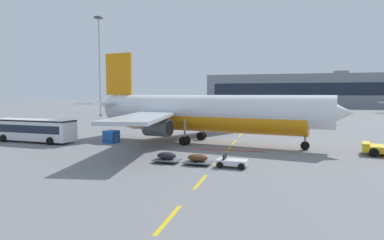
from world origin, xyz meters
The scene contains 8 objects.
apron_paint_markings centered at (18.00, 37.41, 0.00)m, with size 8.00×94.63×0.01m.
airliner_foreground centered at (14.22, 26.78, 3.95)m, with size 34.69×34.02×12.20m.
apron_shuttle_bus centered at (-7.79, 21.96, 1.75)m, with size 12.20×3.72×3.00m.
catering_truck centered at (-0.54, 45.71, 1.65)m, with size 3.36×7.25×3.14m.
baggage_train centered at (16.55, 13.97, 0.52)m, with size 8.67×2.06×1.14m.
uld_cargo_container centered at (2.58, 23.90, 0.80)m, with size 1.86×1.82×1.60m.
apron_light_mast_near centered at (-25.05, 68.49, 17.07)m, with size 1.80×1.80×27.83m.
terminal_satellite centered at (38.56, 151.57, 7.82)m, with size 95.53×21.90×17.21m.
Camera 1 is at (23.09, -13.54, 6.31)m, focal length 30.07 mm.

